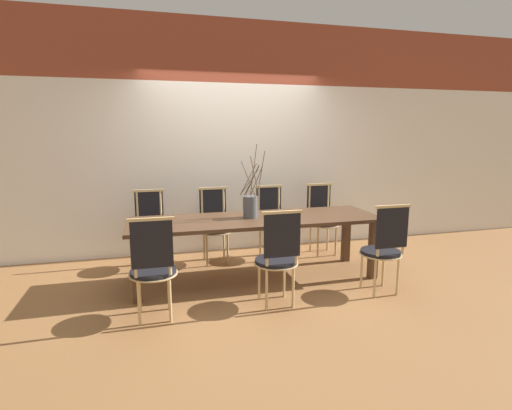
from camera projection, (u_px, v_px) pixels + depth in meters
ground_plane at (256, 278)px, 4.67m from camera, size 16.00×16.00×0.00m
wall_rear at (232, 139)px, 5.63m from camera, size 12.00×0.06×3.20m
dining_table at (256, 225)px, 4.56m from camera, size 2.85×0.88×0.73m
chair_near_leftend at (153, 266)px, 3.56m from camera, size 0.44×0.44×0.98m
chair_near_left at (278, 255)px, 3.85m from camera, size 0.44×0.44×0.98m
chair_near_center at (384, 247)px, 4.15m from camera, size 0.44×0.44×0.98m
chair_far_leftend at (150, 227)px, 5.01m from camera, size 0.44×0.44×0.98m
chair_far_left at (215, 223)px, 5.22m from camera, size 0.44×0.44×0.98m
chair_far_center at (271, 220)px, 5.42m from camera, size 0.44×0.44×0.98m
chair_far_right at (322, 217)px, 5.61m from camera, size 0.44×0.44×0.98m
vase_centerpiece at (250, 206)px, 4.54m from camera, size 0.26×0.26×0.83m
book_stack at (287, 215)px, 4.65m from camera, size 0.21×0.19×0.01m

